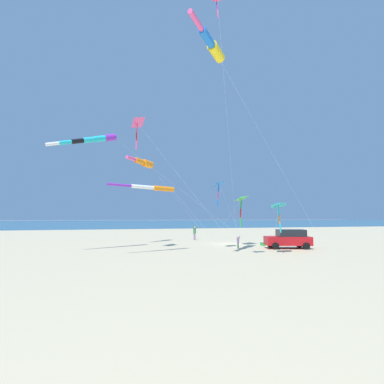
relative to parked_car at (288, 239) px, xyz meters
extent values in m
plane|color=#C6B58C|center=(6.05, 3.71, -0.95)|extent=(600.00, 600.00, 0.00)
cube|color=#285B7A|center=(171.05, 3.71, -0.95)|extent=(240.00, 600.00, 0.01)
cube|color=red|center=(0.03, 0.09, -0.20)|extent=(3.00, 4.65, 0.84)
cube|color=black|center=(-0.07, -0.23, 0.56)|extent=(2.30, 2.94, 0.68)
cylinder|color=black|center=(-0.44, 1.76, -0.62)|extent=(0.40, 0.70, 0.66)
cylinder|color=black|center=(1.33, 1.23, -0.62)|extent=(0.40, 0.70, 0.66)
cylinder|color=black|center=(-1.27, -1.04, -0.62)|extent=(0.40, 0.70, 0.66)
cylinder|color=black|center=(0.50, -1.57, -0.62)|extent=(0.40, 0.70, 0.66)
cube|color=green|center=(3.20, 0.97, -0.77)|extent=(0.60, 0.40, 0.36)
cube|color=white|center=(3.20, 0.97, -0.56)|extent=(0.62, 0.42, 0.06)
cube|color=#8E6B9E|center=(12.78, 5.88, -0.53)|extent=(0.33, 0.17, 0.84)
cylinder|color=#3D7F51|center=(12.78, 5.88, 0.24)|extent=(0.39, 0.39, 0.70)
sphere|color=beige|center=(12.78, 5.88, 0.72)|extent=(0.26, 0.26, 0.26)
cylinder|color=#3D7F51|center=(12.61, 5.71, 0.77)|extent=(0.43, 0.10, 0.53)
cylinder|color=#3D7F51|center=(12.61, 6.06, 0.77)|extent=(0.43, 0.10, 0.53)
cube|color=#3D7F51|center=(1.30, 4.83, -0.69)|extent=(0.22, 0.21, 0.52)
cylinder|color=#8E6B9E|center=(1.30, 4.83, -0.22)|extent=(0.33, 0.33, 0.43)
sphere|color=#A37551|center=(1.30, 4.83, 0.07)|extent=(0.16, 0.16, 0.16)
cylinder|color=#8E6B9E|center=(1.45, 4.85, 0.10)|extent=(0.24, 0.21, 0.32)
cylinder|color=#8E6B9E|center=(1.31, 4.69, 0.10)|extent=(0.24, 0.21, 0.32)
cylinder|color=orange|center=(10.02, 12.76, 8.64)|extent=(1.65, 1.67, 0.95)
cylinder|color=orange|center=(9.03, 13.79, 8.72)|extent=(1.47, 1.50, 0.71)
cylinder|color=#EF4C93|center=(8.04, 14.83, 8.80)|extent=(1.29, 1.32, 0.47)
cylinder|color=white|center=(10.88, 8.24, 3.72)|extent=(0.73, 8.00, 9.34)
cylinder|color=purple|center=(-7.74, 10.35, 16.30)|extent=(0.14, 0.16, 0.54)
cylinder|color=#EF4C93|center=(-7.76, 10.30, 15.77)|extent=(0.11, 0.15, 0.54)
cylinder|color=white|center=(-1.50, 6.83, 8.08)|extent=(12.42, 6.98, 18.06)
cylinder|color=orange|center=(0.73, 12.37, 4.68)|extent=(1.20, 2.12, 0.46)
cylinder|color=white|center=(-0.06, 14.32, 4.70)|extent=(1.08, 2.07, 0.34)
cylinder|color=purple|center=(-0.85, 16.27, 4.72)|extent=(0.97, 2.03, 0.22)
cylinder|color=white|center=(1.07, 9.00, 1.81)|extent=(0.11, 4.78, 5.52)
pyramid|color=green|center=(4.21, 3.04, 4.26)|extent=(2.60, 2.35, 0.70)
cylinder|color=black|center=(4.18, 3.01, 4.13)|extent=(1.00, 1.60, 0.65)
cylinder|color=green|center=(4.14, 3.06, 3.54)|extent=(0.30, 0.33, 1.00)
cylinder|color=red|center=(4.15, 3.13, 2.56)|extent=(0.28, 0.20, 0.99)
cylinder|color=green|center=(4.17, 3.12, 1.58)|extent=(0.27, 0.26, 0.99)
cylinder|color=white|center=(8.52, 3.15, 1.55)|extent=(8.67, 0.30, 5.01)
pyramid|color=blue|center=(1.91, 6.56, 5.54)|extent=(1.92, 1.84, 0.59)
cylinder|color=black|center=(1.89, 6.53, 5.45)|extent=(0.87, 1.07, 0.59)
cylinder|color=blue|center=(1.91, 6.57, 5.00)|extent=(0.18, 0.23, 0.75)
cylinder|color=#EF4C93|center=(1.94, 6.64, 4.27)|extent=(0.19, 0.21, 0.74)
cylinder|color=blue|center=(1.97, 6.67, 3.54)|extent=(0.16, 0.13, 0.74)
cylinder|color=white|center=(3.79, 4.31, 2.22)|extent=(3.80, 4.46, 6.34)
pyramid|color=#1EB7C6|center=(-3.14, 3.12, 3.20)|extent=(1.67, 1.96, 0.51)
cylinder|color=black|center=(-3.17, 3.11, 3.10)|extent=(1.31, 0.62, 0.46)
cylinder|color=#1EB7C6|center=(-3.19, 3.09, 2.65)|extent=(0.20, 0.19, 0.75)
cylinder|color=orange|center=(-3.22, 3.05, 1.91)|extent=(0.14, 0.19, 0.75)
cylinder|color=#1EB7C6|center=(-3.24, 2.99, 1.17)|extent=(0.19, 0.20, 0.75)
cylinder|color=white|center=(-0.57, 1.76, 1.05)|extent=(5.22, 2.71, 4.00)
pyramid|color=#EF4C93|center=(2.53, 14.71, 11.27)|extent=(2.17, 1.73, 0.93)
cylinder|color=black|center=(2.51, 14.65, 11.18)|extent=(0.52, 1.27, 1.06)
cylinder|color=#EF4C93|center=(2.51, 14.69, 10.67)|extent=(0.15, 0.23, 0.86)
cylinder|color=red|center=(2.52, 14.72, 9.82)|extent=(0.19, 0.21, 0.86)
cylinder|color=#EF4C93|center=(2.51, 14.71, 8.97)|extent=(0.23, 0.20, 0.86)
cylinder|color=white|center=(1.10, 10.11, 5.08)|extent=(2.82, 9.09, 12.07)
cylinder|color=yellow|center=(-2.81, 8.54, 16.25)|extent=(2.12, 2.03, 0.98)
cylinder|color=blue|center=(-4.31, 9.89, 16.35)|extent=(1.95, 1.85, 0.74)
cylinder|color=#EF4C93|center=(-5.80, 11.24, 16.45)|extent=(1.78, 1.66, 0.50)
cylinder|color=white|center=(-2.40, 2.89, 7.51)|extent=(0.67, 9.95, 16.93)
cylinder|color=purple|center=(3.89, 17.16, 9.91)|extent=(1.10, 1.38, 0.93)
cylinder|color=#1EB7C6|center=(3.46, 18.11, 9.60)|extent=(1.02, 1.33, 0.86)
cylinder|color=#1EB7C6|center=(3.03, 19.05, 9.30)|extent=(0.95, 1.28, 0.79)
cylinder|color=black|center=(2.60, 19.99, 9.00)|extent=(0.88, 1.24, 0.72)
cylinder|color=#1EB7C6|center=(2.17, 20.94, 8.69)|extent=(0.80, 1.19, 0.65)
cylinder|color=white|center=(1.74, 21.88, 8.39)|extent=(0.73, 1.14, 0.58)
cylinder|color=white|center=(5.15, 8.89, 4.47)|extent=(2.10, 15.61, 10.85)
camera|label=1|loc=(-24.47, 16.87, 2.08)|focal=26.49mm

